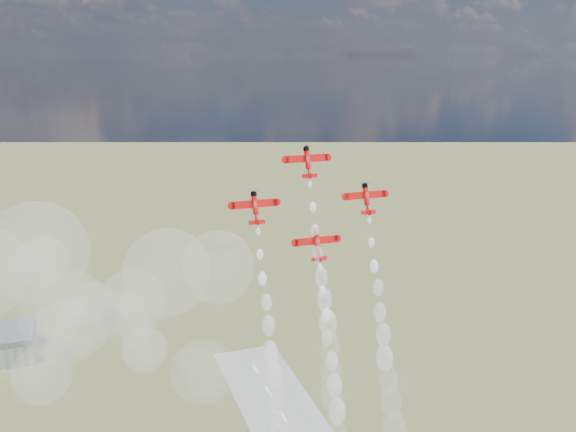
# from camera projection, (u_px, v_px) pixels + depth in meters

# --- Properties ---
(plane_lead) EXTENTS (10.73, 4.73, 7.37)m
(plane_lead) POSITION_uv_depth(u_px,v_px,m) (308.00, 161.00, 142.79)
(plane_lead) COLOR red
(plane_lead) RESTS_ON ground
(plane_left) EXTENTS (10.73, 4.73, 7.37)m
(plane_left) POSITION_uv_depth(u_px,v_px,m) (255.00, 207.00, 137.67)
(plane_left) COLOR red
(plane_left) RESTS_ON ground
(plane_right) EXTENTS (10.73, 4.73, 7.37)m
(plane_right) POSITION_uv_depth(u_px,v_px,m) (366.00, 198.00, 146.41)
(plane_right) COLOR red
(plane_right) RESTS_ON ground
(plane_slot) EXTENTS (10.73, 4.73, 7.37)m
(plane_slot) POSITION_uv_depth(u_px,v_px,m) (317.00, 244.00, 141.30)
(plane_slot) COLOR red
(plane_slot) RESTS_ON ground
(smoke_trail_lead) EXTENTS (5.52, 19.56, 49.05)m
(smoke_trail_lead) POSITION_uv_depth(u_px,v_px,m) (329.00, 350.00, 139.44)
(smoke_trail_lead) COLOR white
(smoke_trail_lead) RESTS_ON plane_lead
(smoke_trail_left) EXTENTS (5.43, 19.74, 48.48)m
(smoke_trail_left) POSITION_uv_depth(u_px,v_px,m) (276.00, 404.00, 134.20)
(smoke_trail_left) COLOR white
(smoke_trail_left) RESTS_ON plane_left
(smoke_trail_right) EXTENTS (5.21, 19.34, 49.65)m
(smoke_trail_right) POSITION_uv_depth(u_px,v_px,m) (389.00, 383.00, 143.27)
(smoke_trail_right) COLOR white
(smoke_trail_right) RESTS_ON plane_right
(drifted_smoke_cloud) EXTENTS (68.95, 32.02, 57.82)m
(drifted_smoke_cloud) POSITION_uv_depth(u_px,v_px,m) (105.00, 295.00, 136.50)
(drifted_smoke_cloud) COLOR white
(drifted_smoke_cloud) RESTS_ON ground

